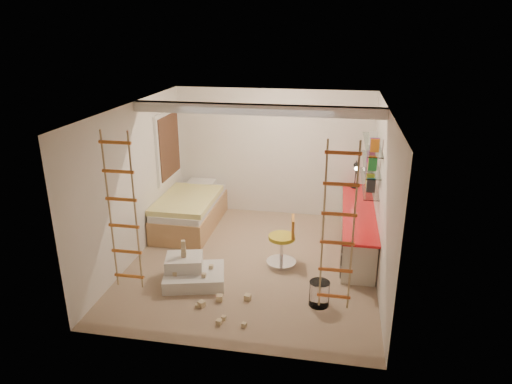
% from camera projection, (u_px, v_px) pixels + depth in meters
% --- Properties ---
extents(floor, '(4.50, 4.50, 0.00)m').
position_uv_depth(floor, '(253.00, 262.00, 7.69)').
color(floor, '#9E7F66').
rests_on(floor, ground).
extents(ceiling_beam, '(4.00, 0.18, 0.16)m').
position_uv_depth(ceiling_beam, '(256.00, 110.00, 7.10)').
color(ceiling_beam, white).
rests_on(ceiling_beam, ceiling).
extents(window_frame, '(0.06, 1.15, 1.35)m').
position_uv_depth(window_frame, '(168.00, 146.00, 8.88)').
color(window_frame, white).
rests_on(window_frame, wall_left).
extents(window_blind, '(0.02, 1.00, 1.20)m').
position_uv_depth(window_blind, '(170.00, 146.00, 8.87)').
color(window_blind, '#4C2D1E').
rests_on(window_blind, window_frame).
extents(rope_ladder_left, '(0.41, 0.04, 2.13)m').
position_uv_depth(rope_ladder_left, '(123.00, 213.00, 5.78)').
color(rope_ladder_left, orange).
rests_on(rope_ladder_left, ceiling).
extents(rope_ladder_right, '(0.41, 0.04, 2.13)m').
position_uv_depth(rope_ladder_right, '(338.00, 229.00, 5.33)').
color(rope_ladder_right, '#D85824').
rests_on(rope_ladder_right, ceiling).
extents(waste_bin, '(0.29, 0.29, 0.36)m').
position_uv_depth(waste_bin, '(319.00, 293.00, 6.45)').
color(waste_bin, white).
rests_on(waste_bin, floor).
extents(desk, '(0.56, 2.80, 0.75)m').
position_uv_depth(desk, '(357.00, 227.00, 8.06)').
color(desk, red).
rests_on(desk, floor).
extents(shelves, '(0.25, 1.80, 0.71)m').
position_uv_depth(shelves, '(370.00, 164.00, 7.91)').
color(shelves, white).
rests_on(shelves, wall_right).
extents(bed, '(1.02, 2.00, 0.69)m').
position_uv_depth(bed, '(190.00, 211.00, 8.96)').
color(bed, '#AD7F51').
rests_on(bed, floor).
extents(task_lamp, '(0.14, 0.36, 0.57)m').
position_uv_depth(task_lamp, '(356.00, 171.00, 8.70)').
color(task_lamp, black).
rests_on(task_lamp, desk).
extents(swivel_chair, '(0.55, 0.55, 0.84)m').
position_uv_depth(swivel_chair, '(283.00, 247.00, 7.52)').
color(swivel_chair, gold).
rests_on(swivel_chair, floor).
extents(play_platform, '(1.06, 0.91, 0.41)m').
position_uv_depth(play_platform, '(192.00, 273.00, 7.04)').
color(play_platform, silver).
rests_on(play_platform, floor).
extents(toy_blocks, '(1.28, 1.14, 0.68)m').
position_uv_depth(toy_blocks, '(206.00, 285.00, 6.61)').
color(toy_blocks, '#CCB284').
rests_on(toy_blocks, floor).
extents(books, '(0.14, 0.46, 0.92)m').
position_uv_depth(books, '(371.00, 157.00, 7.87)').
color(books, '#262626').
rests_on(books, shelves).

